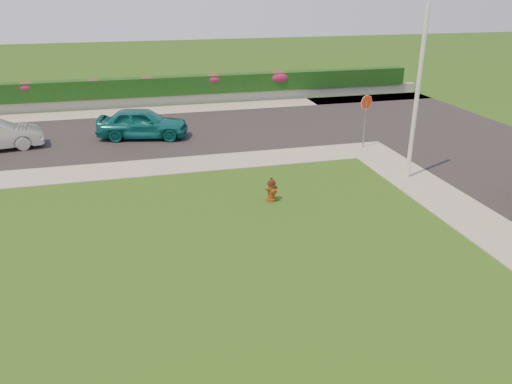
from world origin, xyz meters
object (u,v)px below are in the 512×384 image
object	(u,v)px
utility_pole	(417,96)
sedan_teal	(142,123)
fire_hydrant	(272,190)
stop_sign	(366,109)

from	to	relation	value
utility_pole	sedan_teal	bearing A→B (deg)	140.31
fire_hydrant	utility_pole	world-z (taller)	utility_pole
sedan_teal	utility_pole	world-z (taller)	utility_pole
utility_pole	stop_sign	xyz separation A→B (m)	(0.02, 3.92, -1.37)
fire_hydrant	stop_sign	bearing A→B (deg)	21.80
sedan_teal	stop_sign	size ratio (longest dim) A/B	1.75
utility_pole	stop_sign	bearing A→B (deg)	89.66
utility_pole	stop_sign	world-z (taller)	utility_pole
fire_hydrant	stop_sign	size ratio (longest dim) A/B	0.35
sedan_teal	utility_pole	size ratio (longest dim) A/B	0.67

